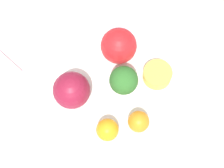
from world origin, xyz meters
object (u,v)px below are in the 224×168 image
Objects in this scene: broccoli at (123,82)px; orange_back at (139,122)px; apple_green at (119,46)px; orange_front at (107,130)px; apple_red at (72,90)px; small_cup at (157,75)px; bowl at (112,90)px.

broccoli reaches higher than orange_back.
apple_green reaches higher than orange_front.
apple_red is 0.15m from small_cup.
apple_green reaches higher than small_cup.
apple_green is (0.06, 0.01, 0.05)m from bowl.
small_cup reaches higher than bowl.
orange_back is at bearing -138.36° from broccoli.
orange_front is (-0.04, -0.07, -0.01)m from apple_red.
broccoli is at bearing 0.20° from orange_front.
apple_red is 1.25× the size of small_cup.
apple_red reaches higher than bowl.
orange_front reaches higher than orange_back.
apple_red is 1.75× the size of orange_back.
small_cup is (0.08, -0.12, -0.02)m from apple_red.
apple_red reaches higher than orange_front.
orange_front reaches higher than small_cup.
apple_red is at bearing 123.57° from small_cup.
small_cup is at bearing -47.66° from broccoli.
apple_green is at bearing 11.95° from orange_front.
orange_front is at bearing -168.05° from apple_green.
small_cup is (0.04, -0.05, -0.03)m from broccoli.
orange_back is at bearing -146.98° from apple_green.
apple_red is 0.12m from orange_back.
apple_red is 0.99× the size of apple_green.
broccoli reaches higher than small_cup.
orange_front is (-0.14, -0.03, -0.01)m from apple_green.
orange_back is at bearing -128.34° from bowl.
broccoli is 1.35× the size of small_cup.
apple_green is (0.06, 0.03, -0.01)m from broccoli.
small_cup is at bearing -58.17° from bowl.
apple_green is 0.14m from orange_front.
bowl is 0.08m from apple_green.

